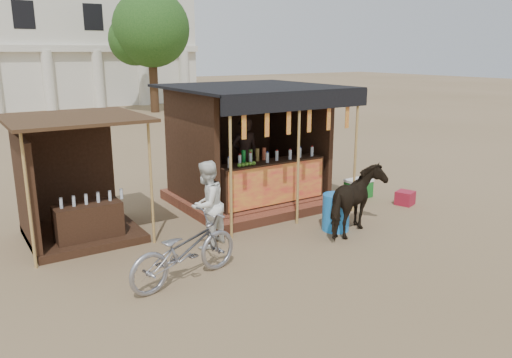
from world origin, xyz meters
name	(u,v)px	position (x,y,z in m)	size (l,w,h in m)	color
ground	(305,258)	(0.00, 0.00, 0.00)	(120.00, 120.00, 0.00)	#846B4C
main_stall	(251,161)	(1.00, 3.36, 1.03)	(3.60, 3.61, 2.78)	brown
secondary_stall	(70,196)	(-3.17, 3.24, 0.85)	(2.40, 2.40, 2.38)	#371F14
cow	(357,201)	(1.62, 0.43, 0.67)	(0.72, 1.59, 1.34)	black
motorbike	(184,250)	(-2.15, 0.34, 0.52)	(0.70, 1.99, 1.05)	gray
bystander	(207,205)	(-1.17, 1.45, 0.81)	(0.79, 0.62, 1.63)	white
blue_barrel	(336,212)	(1.42, 0.82, 0.37)	(0.55, 0.55, 0.75)	blue
red_crate	(405,198)	(3.98, 1.23, 0.16)	(0.39, 0.38, 0.32)	maroon
cooler	(358,188)	(3.48, 2.28, 0.23)	(0.65, 0.46, 0.46)	#176B21
tree	(147,32)	(5.81, 22.14, 4.63)	(4.50, 4.40, 7.00)	#382314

